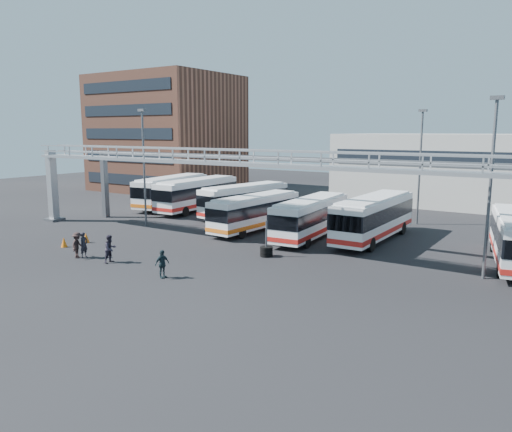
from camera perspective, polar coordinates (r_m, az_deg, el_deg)
The scene contains 19 objects.
ground at distance 29.48m, azimuth -1.71°, elevation -6.73°, with size 140.00×140.00×0.00m, color black.
gantry at distance 33.37m, azimuth 4.07°, elevation 4.81°, with size 51.40×5.15×7.10m.
apartment_building at distance 73.15m, azimuth -10.15°, elevation 9.27°, with size 18.00×15.00×16.00m, color brown.
light_pole_left at distance 44.92m, azimuth -12.70°, elevation 6.13°, with size 0.70×0.35×10.21m.
light_pole_mid at distance 30.52m, azimuth 25.26°, elevation 3.88°, with size 0.70×0.35×10.21m.
light_pole_back at distance 46.83m, azimuth 18.25°, elevation 6.02°, with size 0.70×0.35×10.21m.
bus_0 at distance 55.86m, azimuth -9.60°, elevation 2.92°, with size 4.31×11.46×3.40m.
bus_1 at distance 52.84m, azimuth -6.73°, elevation 2.61°, with size 3.08×11.29×3.40m.
bus_2 at distance 48.86m, azimuth -1.30°, elevation 1.94°, with size 4.01×10.66×3.16m.
bus_3 at distance 41.93m, azimuth -0.06°, elevation 0.57°, with size 2.91×10.14×3.04m.
bus_4 at distance 39.23m, azimuth 6.32°, elevation -0.03°, with size 3.25×10.57×3.16m.
bus_5 at distance 39.19m, azimuth 13.34°, elevation -0.04°, with size 2.63×11.25×3.42m.
pedestrian_a at distance 35.09m, azimuth -19.07°, elevation -3.14°, with size 0.63×0.41×1.73m, color black.
pedestrian_b at distance 33.26m, azimuth -16.31°, elevation -3.61°, with size 0.88×0.68×1.81m, color #282330.
pedestrian_c at distance 35.12m, azimuth -19.75°, elevation -3.15°, with size 1.12×0.65×1.74m, color black.
pedestrian_d at distance 29.15m, azimuth -10.69°, elevation -5.41°, with size 0.96×0.40×1.64m, color #1B2B31.
cone_left at distance 39.77m, azimuth -18.86°, elevation -2.36°, with size 0.49×0.49×0.78m, color orange.
cone_right at distance 38.83m, azimuth -21.09°, elevation -2.81°, with size 0.46×0.46×0.73m, color orange.
tire_stack at distance 33.57m, azimuth 1.19°, elevation -3.95°, with size 0.86×0.86×2.44m.
Camera 1 is at (16.30, -23.11, 8.32)m, focal length 35.00 mm.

